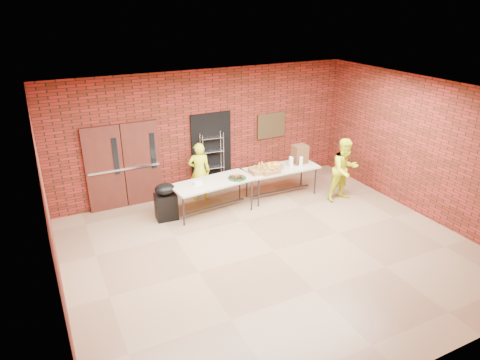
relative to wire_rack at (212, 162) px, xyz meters
name	(u,v)px	position (x,y,z in m)	size (l,w,h in m)	color
room	(276,180)	(-0.06, -3.32, 0.79)	(8.08, 7.08, 3.28)	#836247
double_doors	(124,166)	(-2.26, 0.12, 0.24)	(1.78, 0.12, 2.10)	#461E14
dark_doorway	(211,152)	(0.04, 0.14, 0.24)	(1.10, 0.06, 2.10)	black
bronze_plaque	(271,125)	(1.84, 0.13, 0.74)	(0.85, 0.04, 0.70)	#3E3019
wire_rack	(212,162)	(0.00, 0.00, 0.00)	(0.59, 0.20, 1.62)	#B0B0B7
table_left	(213,184)	(-0.48, -1.15, -0.08)	(2.03, 1.02, 0.80)	tan
table_right	(282,170)	(1.49, -1.06, -0.09)	(1.91, 0.82, 0.78)	tan
basket_bananas	(260,171)	(0.79, -1.13, 0.04)	(0.47, 0.37, 0.15)	#AD7946
basket_oranges	(272,167)	(1.21, -1.03, 0.03)	(0.47, 0.36, 0.15)	#AD7946
basket_apples	(270,171)	(1.01, -1.24, 0.03)	(0.45, 0.35, 0.14)	#AD7946
muffin_tray	(237,177)	(0.12, -1.24, 0.04)	(0.44, 0.44, 0.11)	#13471C
napkin_box	(198,183)	(-0.85, -1.15, 0.02)	(0.20, 0.13, 0.07)	white
coffee_dispenser	(300,154)	(2.08, -0.96, 0.21)	(0.37, 0.33, 0.48)	#51351B
cup_stack_front	(292,162)	(1.73, -1.12, 0.10)	(0.08, 0.08, 0.25)	white
cup_stack_mid	(301,162)	(1.95, -1.24, 0.10)	(0.09, 0.09, 0.27)	white
cup_stack_back	(290,161)	(1.77, -1.00, 0.09)	(0.08, 0.08, 0.23)	white
covered_grill	(166,201)	(-1.59, -0.97, -0.37)	(0.52, 0.44, 0.89)	black
volunteer_woman	(199,172)	(-0.50, -0.33, -0.05)	(0.55, 0.36, 1.52)	#D8E819
volunteer_man	(345,170)	(2.77, -1.96, 0.00)	(0.79, 0.62, 1.63)	#D8E819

